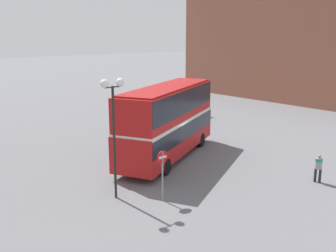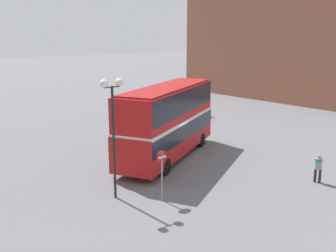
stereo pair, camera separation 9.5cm
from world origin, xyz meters
TOP-DOWN VIEW (x-y plane):
  - ground_plane at (0.00, 0.00)m, footprint 240.00×240.00m
  - building_row_right at (29.02, 8.45)m, footprint 11.45×30.75m
  - double_decker_bus at (0.50, 0.55)m, footprint 10.24×6.85m
  - pedestrian_foreground at (3.79, -7.96)m, footprint 0.52×0.52m
  - parked_car_kerb_far at (9.92, 8.85)m, footprint 4.15×2.06m
  - street_lamp_twin_globe at (-5.58, -2.71)m, footprint 1.24×0.40m
  - no_entry_sign at (-4.08, -4.45)m, footprint 0.63×0.08m

SIDE VIEW (x-z plane):
  - ground_plane at x=0.00m, z-range 0.00..0.00m
  - parked_car_kerb_far at x=9.92m, z-range 0.01..1.50m
  - pedestrian_foreground at x=3.79m, z-range 0.17..1.72m
  - no_entry_sign at x=-4.08m, z-range 0.43..2.91m
  - double_decker_bus at x=0.50m, z-range 0.32..4.93m
  - street_lamp_twin_globe at x=-5.58m, z-range 1.60..7.38m
  - building_row_right at x=29.02m, z-range 0.01..13.71m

